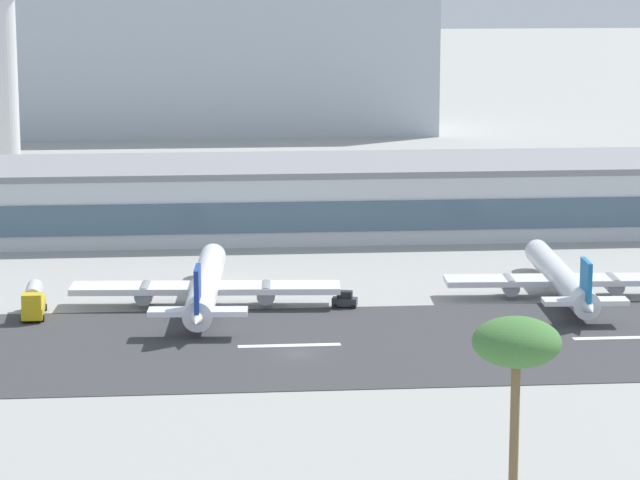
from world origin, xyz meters
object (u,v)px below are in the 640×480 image
distant_hotel_block (179,62)px  service_fuel_truck_1 (33,301)px  airliner_blue_tail_gate_1 (562,279)px  terminal_building (344,196)px  airliner_navy_tail_gate_0 (205,287)px  service_baggage_tug_0 (345,300)px  palm_tree_1 (517,346)px

distant_hotel_block → service_fuel_truck_1: 196.79m
airliner_blue_tail_gate_1 → terminal_building: bearing=27.9°
distant_hotel_block → airliner_navy_tail_gate_0: size_ratio=3.10×
airliner_navy_tail_gate_0 → service_fuel_truck_1: 21.71m
airliner_navy_tail_gate_0 → service_fuel_truck_1: airliner_navy_tail_gate_0 is taller
service_baggage_tug_0 → palm_tree_1: 75.69m
airliner_blue_tail_gate_1 → palm_tree_1: size_ratio=2.29×
airliner_blue_tail_gate_1 → service_fuel_truck_1: (-68.48, -3.82, -0.56)m
distant_hotel_block → airliner_navy_tail_gate_0: distant_hotel_block is taller
service_baggage_tug_0 → airliner_blue_tail_gate_1: bearing=18.8°
terminal_building → service_fuel_truck_1: bearing=-129.5°
distant_hotel_block → palm_tree_1: bearing=-84.2°
distant_hotel_block → service_baggage_tug_0: bearing=-83.7°
service_baggage_tug_0 → distant_hotel_block: bearing=110.0°
terminal_building → service_fuel_truck_1: 70.63m
service_fuel_truck_1 → palm_tree_1: (45.10, -73.03, 12.66)m
distant_hotel_block → airliner_blue_tail_gate_1: bearing=-75.2°
distant_hotel_block → airliner_blue_tail_gate_1: (50.66, -191.55, -14.84)m
airliner_navy_tail_gate_0 → terminal_building: bearing=-20.2°
airliner_navy_tail_gate_0 → airliner_blue_tail_gate_1: (46.95, 1.11, -0.14)m
terminal_building → palm_tree_1: (0.25, -127.46, 8.93)m
airliner_blue_tail_gate_1 → palm_tree_1: (-23.38, -76.85, 12.10)m
service_baggage_tug_0 → palm_tree_1: palm_tree_1 is taller
airliner_blue_tail_gate_1 → airliner_navy_tail_gate_0: bearing=94.2°
service_baggage_tug_0 → palm_tree_1: (5.72, -74.23, 13.64)m
palm_tree_1 → service_baggage_tug_0: bearing=94.4°
distant_hotel_block → service_fuel_truck_1: bearing=-95.2°
terminal_building → distant_hotel_block: size_ratio=1.65×
distant_hotel_block → airliner_navy_tail_gate_0: (3.71, -192.66, -14.71)m
distant_hotel_block → service_baggage_tug_0: (21.57, -194.17, -16.38)m
palm_tree_1 → terminal_building: bearing=90.1°
airliner_blue_tail_gate_1 → palm_tree_1: palm_tree_1 is taller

